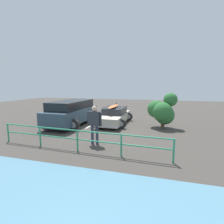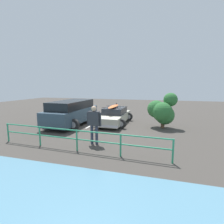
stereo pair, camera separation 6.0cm
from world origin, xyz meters
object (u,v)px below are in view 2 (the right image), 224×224
Objects in this scene: sedan_car at (114,116)px; suv_car at (72,112)px; bush_near_left at (163,111)px; person_bystander at (94,121)px.

suv_car is at bearing 23.43° from sedan_car.
bush_near_left is at bearing 172.81° from sedan_car.
bush_near_left is (-6.22, -0.79, 0.22)m from suv_car.
person_bystander reaches higher than sedan_car.
suv_car is at bearing -47.94° from person_bystander.
bush_near_left is at bearing -172.72° from suv_car.
bush_near_left is (-3.40, 0.43, 0.55)m from sedan_car.
suv_car is at bearing 7.28° from bush_near_left.
person_bystander is at bearing 132.06° from suv_car.
suv_car is (2.82, 1.22, 0.33)m from sedan_car.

